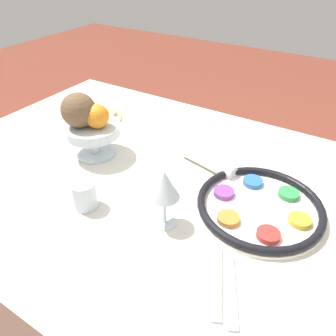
# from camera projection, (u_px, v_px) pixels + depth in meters

# --- Properties ---
(ground_plane) EXTENTS (8.00, 8.00, 0.00)m
(ground_plane) POSITION_uv_depth(u_px,v_px,m) (160.00, 312.00, 1.36)
(ground_plane) COLOR brown
(dining_table) EXTENTS (1.44, 0.99, 0.70)m
(dining_table) POSITION_uv_depth(u_px,v_px,m) (159.00, 256.00, 1.16)
(dining_table) COLOR silver
(dining_table) RESTS_ON ground_plane
(seder_plate) EXTENTS (0.32, 0.32, 0.03)m
(seder_plate) POSITION_uv_depth(u_px,v_px,m) (260.00, 206.00, 0.83)
(seder_plate) COLOR white
(seder_plate) RESTS_ON dining_table
(wine_glass) EXTENTS (0.07, 0.07, 0.16)m
(wine_glass) POSITION_uv_depth(u_px,v_px,m) (164.00, 186.00, 0.74)
(wine_glass) COLOR silver
(wine_glass) RESTS_ON dining_table
(fruit_stand) EXTENTS (0.17, 0.17, 0.11)m
(fruit_stand) POSITION_uv_depth(u_px,v_px,m) (93.00, 133.00, 1.01)
(fruit_stand) COLOR silver
(fruit_stand) RESTS_ON dining_table
(orange_fruit) EXTENTS (0.07, 0.07, 0.07)m
(orange_fruit) POSITION_uv_depth(u_px,v_px,m) (97.00, 116.00, 0.96)
(orange_fruit) COLOR orange
(orange_fruit) RESTS_ON fruit_stand
(coconut) EXTENTS (0.10, 0.10, 0.10)m
(coconut) POSITION_uv_depth(u_px,v_px,m) (79.00, 110.00, 0.96)
(coconut) COLOR brown
(coconut) RESTS_ON fruit_stand
(bread_plate) EXTENTS (0.18, 0.18, 0.02)m
(bread_plate) POSITION_uv_depth(u_px,v_px,m) (98.00, 117.00, 1.25)
(bread_plate) COLOR tan
(bread_plate) RESTS_ON dining_table
(napkin_roll) EXTENTS (0.19, 0.08, 0.04)m
(napkin_roll) POSITION_uv_depth(u_px,v_px,m) (209.00, 162.00, 0.98)
(napkin_roll) COLOR white
(napkin_roll) RESTS_ON dining_table
(cup_mid) EXTENTS (0.06, 0.06, 0.08)m
(cup_mid) POSITION_uv_depth(u_px,v_px,m) (84.00, 195.00, 0.83)
(cup_mid) COLOR silver
(cup_mid) RESTS_ON dining_table
(fork_left) EXTENTS (0.09, 0.16, 0.01)m
(fork_left) POSITION_uv_depth(u_px,v_px,m) (231.00, 289.00, 0.65)
(fork_left) COLOR silver
(fork_left) RESTS_ON dining_table
(fork_right) EXTENTS (0.09, 0.16, 0.01)m
(fork_right) POSITION_uv_depth(u_px,v_px,m) (217.00, 282.00, 0.66)
(fork_right) COLOR silver
(fork_right) RESTS_ON dining_table
(spoon) EXTENTS (0.15, 0.06, 0.01)m
(spoon) POSITION_uv_depth(u_px,v_px,m) (215.00, 160.00, 1.02)
(spoon) COLOR silver
(spoon) RESTS_ON dining_table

